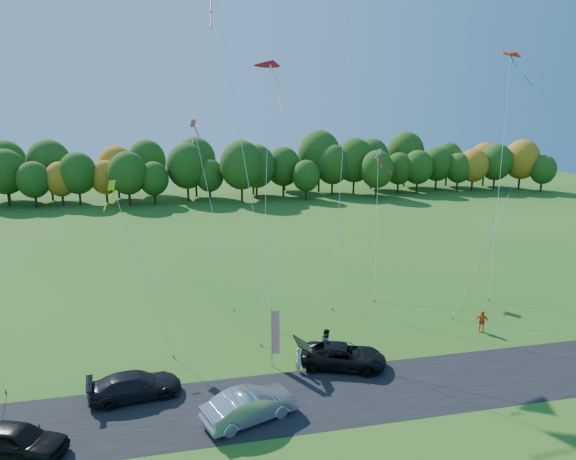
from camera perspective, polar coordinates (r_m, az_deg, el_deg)
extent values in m
plane|color=#225917|center=(33.04, 2.27, -14.39)|extent=(160.00, 160.00, 0.00)
cube|color=black|center=(29.71, 4.28, -17.94)|extent=(90.00, 6.00, 0.01)
imported|color=black|center=(32.29, 6.18, -13.75)|extent=(5.66, 4.03, 1.43)
imported|color=#BBBABF|center=(27.48, -4.25, -18.87)|extent=(5.18, 3.29, 1.61)
imported|color=black|center=(30.36, -16.64, -16.23)|extent=(5.14, 2.64, 1.43)
imported|color=black|center=(28.06, -27.85, -19.97)|extent=(4.83, 3.26, 1.53)
imported|color=silver|center=(31.54, 1.17, -14.24)|extent=(0.49, 0.64, 1.56)
imported|color=gray|center=(33.22, 4.31, -12.42)|extent=(0.82, 1.00, 1.89)
imported|color=orange|center=(38.97, 20.72, -9.46)|extent=(0.99, 0.81, 1.57)
cylinder|color=#999999|center=(31.66, -1.81, -11.90)|extent=(0.06, 0.06, 3.76)
cube|color=red|center=(31.48, -1.38, -11.29)|extent=(0.46, 0.14, 2.82)
cube|color=navy|center=(31.08, -1.40, -9.53)|extent=(0.46, 0.13, 0.73)
cylinder|color=#4C3F33|center=(36.94, -1.59, -11.00)|extent=(0.08, 0.08, 0.20)
cylinder|color=#4C3F33|center=(40.48, 4.94, -8.73)|extent=(0.08, 0.08, 0.20)
cylinder|color=#4C3F33|center=(34.83, -3.01, -12.63)|extent=(0.08, 0.08, 0.20)
cone|color=red|center=(41.13, -2.02, 18.08)|extent=(2.34, 1.79, 2.56)
cylinder|color=#4C3F33|center=(45.14, 21.42, -7.24)|extent=(0.08, 0.08, 0.20)
cube|color=red|center=(52.56, 23.54, 17.47)|extent=(3.33, 1.15, 1.26)
cylinder|color=#4C3F33|center=(34.13, -12.58, -13.57)|extent=(0.08, 0.08, 0.20)
cube|color=#C7FF1A|center=(37.34, -19.01, 4.71)|extent=(1.15, 1.15, 1.36)
cylinder|color=#4C3F33|center=(33.73, -28.88, -15.45)|extent=(0.08, 0.08, 0.20)
cylinder|color=#4C3F33|center=(42.49, 9.59, -7.75)|extent=(0.08, 0.08, 0.20)
cube|color=silver|center=(47.48, 9.99, 8.36)|extent=(1.35, 1.35, 1.61)
cylinder|color=#4C3F33|center=(40.43, -6.02, -8.79)|extent=(0.08, 0.08, 0.20)
cube|color=#ED564F|center=(42.71, -10.51, 11.58)|extent=(1.05, 1.05, 1.24)
cylinder|color=#4C3F33|center=(40.68, 17.84, -9.27)|extent=(0.08, 0.08, 0.20)
cube|color=#0C23B5|center=(43.41, 23.45, 3.94)|extent=(0.88, 0.88, 1.03)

